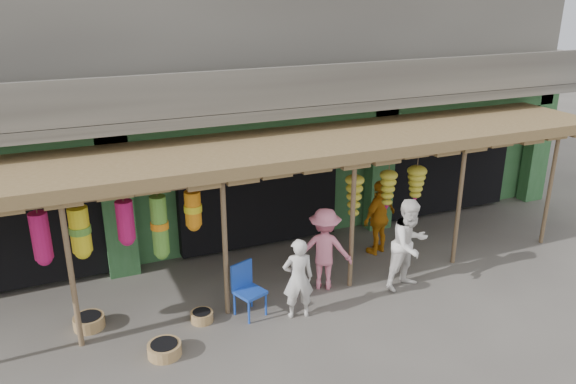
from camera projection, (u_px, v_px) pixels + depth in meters
name	position (u px, v px, depth m)	size (l,w,h in m)	color
ground	(299.00, 291.00, 10.85)	(80.00, 80.00, 0.00)	#514C47
building	(220.00, 79.00, 13.88)	(16.40, 6.80, 7.00)	gray
awning	(276.00, 152.00, 10.60)	(14.00, 2.70, 2.79)	brown
blue_chair	(247.00, 286.00, 9.92)	(0.60, 0.60, 0.97)	#1B43B2
basket_left	(89.00, 322.00, 9.64)	(0.53, 0.53, 0.22)	olive
basket_mid	(165.00, 350.00, 8.92)	(0.54, 0.54, 0.21)	#997244
basket_right	(202.00, 317.00, 9.83)	(0.40, 0.40, 0.18)	#906443
person_front	(298.00, 278.00, 9.76)	(0.55, 0.36, 1.50)	silver
person_right	(409.00, 244.00, 10.69)	(0.88, 0.69, 1.81)	white
person_vendor	(379.00, 217.00, 12.13)	(0.98, 0.41, 1.67)	orange
person_shopper	(324.00, 249.00, 10.70)	(1.06, 0.61, 1.64)	pink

